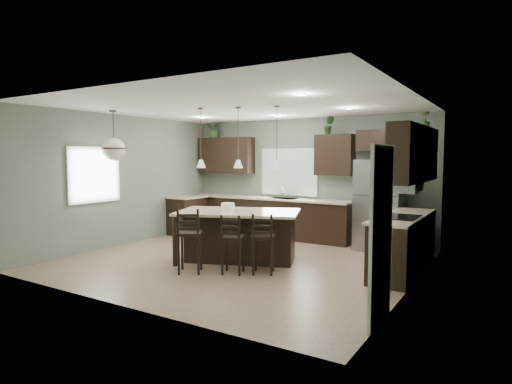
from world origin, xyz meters
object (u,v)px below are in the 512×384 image
at_px(kitchen_island, 239,236).
at_px(bar_stool_left, 190,240).
at_px(bar_stool_right, 263,243).
at_px(plant_back_left, 215,129).
at_px(bar_stool_center, 233,244).
at_px(refrigerator, 380,205).
at_px(serving_dish, 228,207).

height_order(kitchen_island, bar_stool_left, bar_stool_left).
bearing_deg(bar_stool_left, kitchen_island, 46.71).
relative_size(bar_stool_left, bar_stool_right, 1.07).
relative_size(kitchen_island, bar_stool_right, 2.16).
xyz_separation_m(kitchen_island, bar_stool_left, (-0.23, -1.09, 0.08)).
bearing_deg(plant_back_left, bar_stool_center, -49.22).
bearing_deg(bar_stool_left, refrigerator, 25.62).
height_order(kitchen_island, serving_dish, serving_dish).
bearing_deg(bar_stool_right, serving_dish, 133.40).
bearing_deg(refrigerator, bar_stool_center, -116.99).
distance_m(kitchen_island, bar_stool_left, 1.11).
relative_size(refrigerator, bar_stool_center, 1.88).
distance_m(refrigerator, bar_stool_right, 3.01).
height_order(refrigerator, bar_stool_left, refrigerator).
relative_size(kitchen_island, bar_stool_left, 2.01).
bearing_deg(bar_stool_center, serving_dish, 109.52).
bearing_deg(bar_stool_right, kitchen_island, 125.08).
distance_m(bar_stool_left, plant_back_left, 4.73).
height_order(refrigerator, kitchen_island, refrigerator).
height_order(refrigerator, serving_dish, refrigerator).
height_order(kitchen_island, plant_back_left, plant_back_left).
relative_size(refrigerator, bar_stool_left, 1.72).
bearing_deg(plant_back_left, serving_dish, -49.14).
distance_m(refrigerator, kitchen_island, 3.01).
height_order(refrigerator, bar_stool_center, refrigerator).
bearing_deg(serving_dish, bar_stool_right, -23.02).
xyz_separation_m(refrigerator, serving_dish, (-2.13, -2.33, 0.07)).
distance_m(bar_stool_center, plant_back_left, 4.85).
height_order(refrigerator, bar_stool_right, refrigerator).
distance_m(bar_stool_left, bar_stool_center, 0.71).
height_order(refrigerator, plant_back_left, plant_back_left).
height_order(kitchen_island, bar_stool_right, bar_stool_right).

